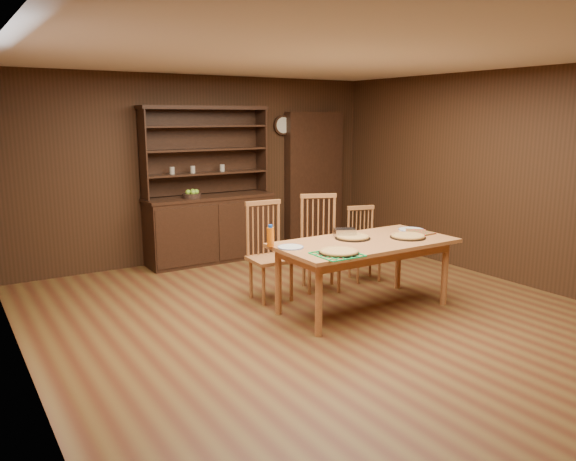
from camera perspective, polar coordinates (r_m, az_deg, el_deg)
floor at (r=5.86m, az=3.55°, el=-8.81°), size 6.00×6.00×0.00m
room_shell at (r=5.51m, az=3.76°, el=6.76°), size 6.00×6.00×6.00m
china_hutch at (r=8.02m, az=-7.99°, el=1.08°), size 1.84×0.52×2.17m
doorway at (r=9.01m, az=2.64°, el=5.25°), size 1.00×0.18×2.10m
wall_clock at (r=8.70m, az=-0.55°, el=10.65°), size 0.30×0.05×0.30m
dining_table at (r=5.96m, az=7.75°, el=-1.82°), size 1.91×0.96×0.75m
chair_left at (r=6.32m, az=-2.11°, el=-1.71°), size 0.48×0.46×1.11m
chair_center at (r=6.70m, az=3.25°, el=-0.84°), size 0.60×0.59×1.13m
chair_right at (r=7.15m, az=7.60°, el=-1.07°), size 0.46×0.45×0.93m
pizza_left at (r=5.37m, az=5.19°, el=-2.16°), size 0.39×0.39×0.04m
pizza_right at (r=6.17m, az=12.09°, el=-0.57°), size 0.38×0.38×0.04m
pizza_center at (r=6.03m, az=6.58°, el=-0.67°), size 0.38×0.38×0.04m
cooling_rack at (r=5.31m, az=5.03°, el=-2.40°), size 0.44×0.44×0.02m
plate_left at (r=5.57m, az=0.26°, el=-1.70°), size 0.26×0.26×0.02m
plate_right at (r=6.58m, az=12.41°, el=0.08°), size 0.29×0.29×0.02m
foil_dish at (r=6.11m, az=5.77°, el=-0.23°), size 0.27×0.24×0.09m
juice_bottle at (r=5.62m, az=-1.80°, el=-0.61°), size 0.07×0.07×0.22m
pot_holder_a at (r=6.43m, az=13.49°, el=-0.24°), size 0.23×0.23×0.02m
pot_holder_b at (r=6.49m, az=12.84°, el=-0.09°), size 0.31×0.31×0.02m
fruit_bowl at (r=7.79m, az=-9.73°, el=3.63°), size 0.26×0.26×0.12m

